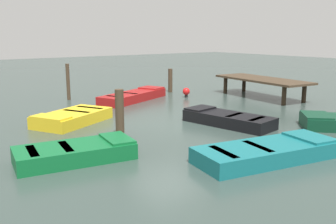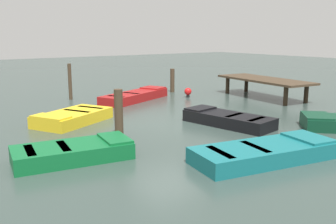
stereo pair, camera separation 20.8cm
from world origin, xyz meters
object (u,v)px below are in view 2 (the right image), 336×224
Objects in this scene: rowboat_black at (227,119)px; mooring_piling_near_right at (172,80)px; rowboat_teal at (265,152)px; rowboat_red at (135,96)px; mooring_piling_mid_right at (119,113)px; rowboat_yellow at (73,117)px; marker_buoy at (188,92)px; rowboat_green at (73,152)px; dock_segment at (264,81)px; mooring_piling_far_left at (70,82)px.

mooring_piling_near_right is (-7.29, 2.95, 0.42)m from rowboat_black.
rowboat_black is at bearing 70.44° from rowboat_teal.
rowboat_red is 6.50m from mooring_piling_mid_right.
mooring_piling_mid_right is (2.55, 0.48, 0.52)m from rowboat_yellow.
rowboat_teal is 8.04× the size of marker_buoy.
rowboat_black is 2.63× the size of mooring_piling_near_right.
mooring_piling_mid_right reaches higher than marker_buoy.
rowboat_yellow is 2.65m from mooring_piling_mid_right.
marker_buoy is at bearing 43.92° from rowboat_green.
dock_segment is 3.05× the size of mooring_piling_far_left.
rowboat_black is (-0.45, 5.74, -0.00)m from rowboat_green.
rowboat_black is at bearing 16.73° from mooring_piling_far_left.
rowboat_yellow is at bearing -169.31° from mooring_piling_mid_right.
rowboat_red is at bearing 57.94° from rowboat_green.
rowboat_yellow is at bearing -85.60° from dock_segment.
rowboat_black is 1.93× the size of mooring_piling_far_left.
marker_buoy is (-2.26, -3.00, -0.56)m from dock_segment.
rowboat_yellow is (-6.66, -2.36, 0.00)m from rowboat_teal.
mooring_piling_mid_right is (2.29, -9.30, -0.11)m from dock_segment.
marker_buoy is at bearing -12.23° from mooring_piling_near_right.
rowboat_green is (3.60, -11.29, -0.62)m from dock_segment.
marker_buoy is at bearing 73.39° from rowboat_teal.
rowboat_teal is 3.04× the size of mooring_piling_near_right.
mooring_piling_far_left reaches higher than mooring_piling_mid_right.
rowboat_red is 1.24× the size of rowboat_black.
dock_segment is 1.36× the size of rowboat_teal.
rowboat_black is 8.57m from mooring_piling_far_left.
rowboat_teal is at bearing -24.64° from mooring_piling_near_right.
mooring_piling_near_right is (-6.43, 6.71, -0.10)m from mooring_piling_mid_right.
mooring_piling_mid_right is (-1.31, 1.98, 0.52)m from rowboat_green.
rowboat_black is 6.96× the size of marker_buoy.
mooring_piling_far_left is (-7.32, 1.30, 0.13)m from mooring_piling_mid_right.
rowboat_teal is 3.75m from rowboat_black.
rowboat_teal is (2.80, 3.86, -0.00)m from rowboat_green.
marker_buoy is at bearing 168.81° from rowboat_yellow.
mooring_piling_near_right is at bearing -142.04° from dock_segment.
rowboat_green is 0.73× the size of rowboat_red.
rowboat_green is at bearing -48.33° from mooring_piling_near_right.
dock_segment is 9.81m from rowboat_yellow.
rowboat_red is (-9.42, 1.84, -0.00)m from rowboat_teal.
mooring_piling_near_right is at bearing 133.77° from mooring_piling_mid_right.
rowboat_black is 1.06× the size of rowboat_yellow.
rowboat_green and rowboat_red have the same top height.
mooring_piling_mid_right is (-0.86, -3.76, 0.52)m from rowboat_black.
mooring_piling_mid_right is at bearing -10.06° from mooring_piling_far_left.
mooring_piling_mid_right is (-4.11, -1.88, 0.52)m from rowboat_teal.
mooring_piling_mid_right reaches higher than rowboat_green.
rowboat_yellow is (2.76, -4.20, 0.00)m from rowboat_red.
rowboat_black is 5.98m from marker_buoy.
rowboat_black and rowboat_yellow have the same top height.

